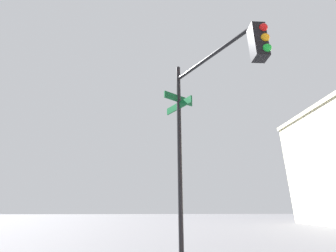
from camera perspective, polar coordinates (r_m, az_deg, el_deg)
name	(u,v)px	position (r m, az deg, el deg)	size (l,w,h in m)	color
traffic_signal_near	(210,102)	(5.46, 10.67, 5.99)	(2.88, 2.01, 5.65)	black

